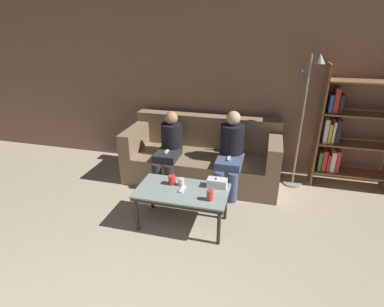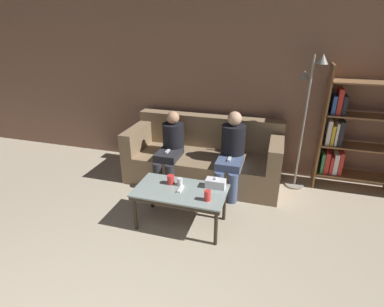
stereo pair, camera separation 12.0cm
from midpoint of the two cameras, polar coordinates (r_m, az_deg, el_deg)
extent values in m
cube|color=#8C6651|center=(4.62, 2.93, 12.89)|extent=(12.00, 0.06, 2.60)
cube|color=#897051|center=(4.43, 1.06, -2.58)|extent=(2.19, 0.91, 0.41)
cube|color=#897051|center=(4.57, 2.16, 4.34)|extent=(2.19, 0.20, 0.48)
cube|color=#897051|center=(4.60, -11.19, 3.05)|extent=(0.18, 0.91, 0.34)
cube|color=#897051|center=(4.17, 14.65, 0.56)|extent=(0.18, 0.91, 0.34)
cube|color=#8C9E99|center=(3.35, -2.91, -7.08)|extent=(1.02, 0.56, 0.02)
cube|color=#2D2319|center=(3.36, -2.90, -7.51)|extent=(1.00, 0.55, 0.04)
cylinder|color=#2D2319|center=(3.46, -11.45, -11.42)|extent=(0.04, 0.04, 0.40)
cylinder|color=#2D2319|center=(3.21, 4.02, -14.02)|extent=(0.04, 0.04, 0.40)
cylinder|color=#2D2319|center=(3.81, -8.48, -7.63)|extent=(0.04, 0.04, 0.40)
cylinder|color=#2D2319|center=(3.58, 5.45, -9.62)|extent=(0.04, 0.04, 0.40)
cylinder|color=red|center=(3.14, 2.33, -7.95)|extent=(0.07, 0.07, 0.12)
cylinder|color=red|center=(3.44, -4.85, -5.05)|extent=(0.08, 0.08, 0.11)
cylinder|color=silver|center=(3.42, -3.08, -5.42)|extent=(0.06, 0.06, 0.09)
cube|color=white|center=(3.38, 3.78, -5.64)|extent=(0.22, 0.12, 0.10)
sphere|color=white|center=(3.35, 3.81, -4.71)|extent=(0.04, 0.04, 0.04)
cube|color=white|center=(3.34, -2.92, -6.80)|extent=(0.04, 0.15, 0.02)
cube|color=brown|center=(4.46, 22.31, 4.73)|extent=(0.02, 0.32, 1.69)
cube|color=brown|center=(4.78, 26.90, -3.16)|extent=(0.97, 0.32, 0.02)
cube|color=#38844C|center=(4.64, 22.37, -1.01)|extent=(0.04, 0.24, 0.29)
cube|color=red|center=(4.64, 23.08, -0.97)|extent=(0.06, 0.24, 0.31)
cube|color=red|center=(4.66, 23.76, -1.33)|extent=(0.04, 0.24, 0.25)
cube|color=silver|center=(4.66, 24.44, -1.14)|extent=(0.06, 0.24, 0.30)
cube|color=red|center=(4.67, 25.18, -1.07)|extent=(0.05, 0.24, 0.32)
cube|color=brown|center=(4.62, 27.86, 1.54)|extent=(0.97, 0.32, 0.02)
cube|color=silver|center=(4.48, 23.32, 4.19)|extent=(0.05, 0.24, 0.34)
cube|color=gold|center=(4.50, 23.94, 3.75)|extent=(0.04, 0.24, 0.27)
cube|color=silver|center=(4.51, 24.54, 3.90)|extent=(0.03, 0.24, 0.31)
cube|color=#232328|center=(4.51, 25.20, 3.98)|extent=(0.06, 0.24, 0.34)
cube|color=brown|center=(4.50, 28.87, 6.54)|extent=(0.97, 0.32, 0.02)
cube|color=#33569E|center=(4.39, 24.08, 8.82)|extent=(0.05, 0.24, 0.24)
cube|color=red|center=(4.39, 24.97, 9.28)|extent=(0.06, 0.24, 0.33)
cube|color=#232328|center=(4.41, 25.68, 8.64)|extent=(0.05, 0.24, 0.25)
cube|color=brown|center=(4.42, 29.96, 11.77)|extent=(0.97, 0.32, 0.02)
cylinder|color=gray|center=(4.61, 17.85, -5.35)|extent=(0.26, 0.26, 0.02)
cylinder|color=gray|center=(4.27, 19.33, 5.22)|extent=(0.03, 0.03, 1.81)
cone|color=gray|center=(4.11, 22.42, 16.41)|extent=(0.14, 0.14, 0.12)
cone|color=gray|center=(4.16, 19.41, 14.09)|extent=(0.12, 0.12, 0.10)
cylinder|color=#28282D|center=(4.18, -7.48, -4.49)|extent=(0.13, 0.13, 0.41)
cylinder|color=#28282D|center=(4.12, -5.14, -4.81)|extent=(0.13, 0.13, 0.41)
cube|color=#28282D|center=(4.21, -5.48, -0.28)|extent=(0.31, 0.42, 0.10)
cylinder|color=black|center=(4.33, -4.64, 2.84)|extent=(0.31, 0.31, 0.44)
sphere|color=tan|center=(4.23, -4.78, 6.78)|extent=(0.18, 0.18, 0.18)
cube|color=white|center=(4.15, -5.71, 0.32)|extent=(0.04, 0.12, 0.02)
cylinder|color=#47567A|center=(3.95, 4.28, -6.11)|extent=(0.13, 0.13, 0.41)
cylinder|color=#47567A|center=(3.93, 6.87, -6.41)|extent=(0.13, 0.13, 0.41)
cube|color=#47567A|center=(4.01, 6.22, -1.58)|extent=(0.32, 0.43, 0.10)
cylinder|color=black|center=(4.13, 6.80, 2.12)|extent=(0.32, 0.32, 0.50)
sphere|color=#DBAD89|center=(4.01, 7.04, 6.69)|extent=(0.19, 0.19, 0.19)
cube|color=white|center=(3.94, 6.17, -0.99)|extent=(0.04, 0.12, 0.02)
camera|label=1|loc=(0.06, -90.92, -0.40)|focal=28.00mm
camera|label=2|loc=(0.06, 89.08, 0.40)|focal=28.00mm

